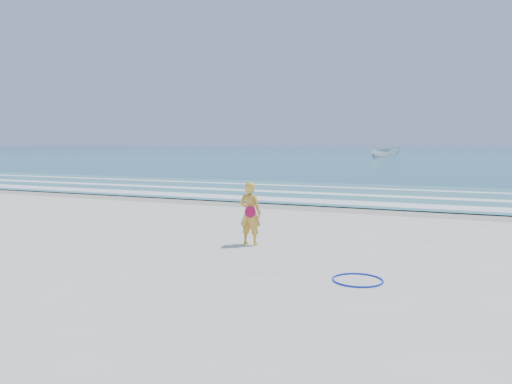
% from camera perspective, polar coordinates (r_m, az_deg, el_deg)
% --- Properties ---
extents(ground, '(400.00, 400.00, 0.00)m').
position_cam_1_polar(ground, '(10.37, -8.49, -7.57)').
color(ground, silver).
rests_on(ground, ground).
extents(wet_sand, '(400.00, 2.40, 0.00)m').
position_cam_1_polar(wet_sand, '(18.53, 6.22, -1.65)').
color(wet_sand, '#B2A893').
rests_on(wet_sand, ground).
extents(ocean, '(400.00, 190.00, 0.04)m').
position_cam_1_polar(ocean, '(113.74, 20.44, 4.21)').
color(ocean, '#19727F').
rests_on(ocean, ground).
extents(shallow, '(400.00, 10.00, 0.01)m').
position_cam_1_polar(shallow, '(23.32, 9.79, -0.07)').
color(shallow, '#59B7AD').
rests_on(shallow, ocean).
extents(foam_near, '(400.00, 1.40, 0.01)m').
position_cam_1_polar(foam_near, '(19.76, 7.32, -1.05)').
color(foam_near, white).
rests_on(foam_near, shallow).
extents(foam_mid, '(400.00, 0.90, 0.01)m').
position_cam_1_polar(foam_mid, '(22.55, 9.32, -0.24)').
color(foam_mid, white).
rests_on(foam_mid, shallow).
extents(foam_far, '(400.00, 0.60, 0.01)m').
position_cam_1_polar(foam_far, '(25.75, 11.07, 0.47)').
color(foam_far, white).
rests_on(foam_far, shallow).
extents(hoop, '(1.03, 1.03, 0.03)m').
position_cam_1_polar(hoop, '(8.87, 11.54, -9.82)').
color(hoop, '#0B2ACB').
rests_on(hoop, ground).
extents(boat, '(4.83, 3.39, 1.75)m').
position_cam_1_polar(boat, '(76.82, 14.58, 4.48)').
color(boat, white).
rests_on(boat, ocean).
extents(woman, '(0.56, 0.42, 1.47)m').
position_cam_1_polar(woman, '(11.53, -0.67, -2.45)').
color(woman, gold).
rests_on(woman, ground).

